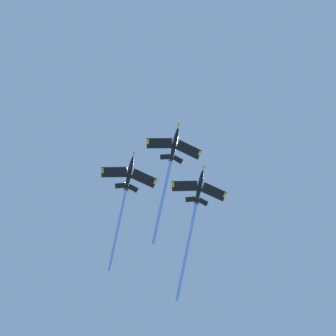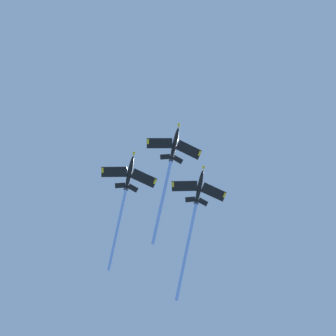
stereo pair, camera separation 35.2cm
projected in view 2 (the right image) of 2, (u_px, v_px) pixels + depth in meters
The scene contains 3 objects.
jet_lead at pixel (169, 169), 185.64m from camera, with size 39.02×19.67×19.67m.
jet_left_wing at pixel (194, 216), 186.17m from camera, with size 43.18×19.60×21.78m.
jet_right_wing at pixel (125, 193), 184.74m from camera, with size 38.06×19.64×18.91m.
Camera 2 is at (40.34, -14.08, 1.64)m, focal length 56.51 mm.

